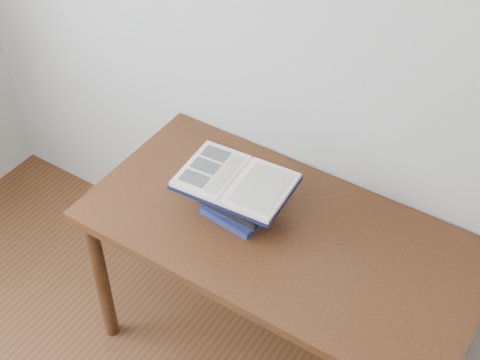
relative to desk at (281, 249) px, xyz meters
The scene contains 3 objects.
desk is the anchor object (origin of this frame).
book_stack 0.24m from the desk, behind, with size 0.25×0.19×0.14m.
open_book 0.32m from the desk, behind, with size 0.41×0.30×0.03m.
Camera 1 is at (0.84, -0.06, 2.52)m, focal length 50.00 mm.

